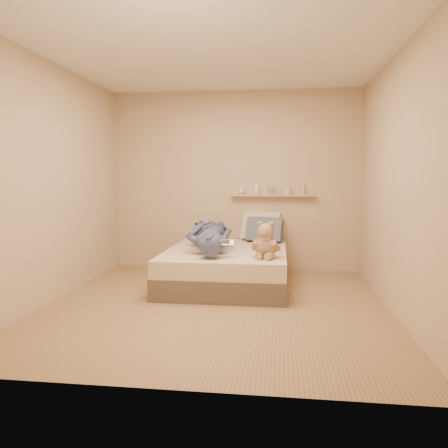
# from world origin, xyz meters

# --- Properties ---
(room) EXTENTS (3.80, 3.80, 3.80)m
(room) POSITION_xyz_m (0.00, 0.00, 1.30)
(room) COLOR #A07A53
(room) RESTS_ON ground
(bed) EXTENTS (1.50, 1.90, 0.45)m
(bed) POSITION_xyz_m (0.00, 0.93, 0.22)
(bed) COLOR brown
(bed) RESTS_ON floor
(game_console) EXTENTS (0.20, 0.11, 0.07)m
(game_console) POSITION_xyz_m (0.05, 0.35, 0.62)
(game_console) COLOR #AAACB1
(game_console) RESTS_ON bed
(teddy_bear) EXTENTS (0.34, 0.34, 0.42)m
(teddy_bear) POSITION_xyz_m (0.51, 0.39, 0.62)
(teddy_bear) COLOR tan
(teddy_bear) RESTS_ON bed
(dark_plush) EXTENTS (0.19, 0.19, 0.29)m
(dark_plush) POSITION_xyz_m (-0.44, 1.41, 0.57)
(dark_plush) COLOR black
(dark_plush) RESTS_ON bed
(pillow_cream) EXTENTS (0.61, 0.42, 0.43)m
(pillow_cream) POSITION_xyz_m (0.40, 1.76, 0.65)
(pillow_cream) COLOR #C5B49C
(pillow_cream) RESTS_ON bed
(pillow_grey) EXTENTS (0.55, 0.37, 0.37)m
(pillow_grey) POSITION_xyz_m (0.45, 1.62, 0.62)
(pillow_grey) COLOR slate
(pillow_grey) RESTS_ON bed
(person) EXTENTS (0.80, 1.64, 0.38)m
(person) POSITION_xyz_m (-0.21, 0.91, 0.64)
(person) COLOR #45496C
(person) RESTS_ON bed
(wall_shelf) EXTENTS (1.20, 0.12, 0.03)m
(wall_shelf) POSITION_xyz_m (0.55, 1.84, 1.10)
(wall_shelf) COLOR tan
(wall_shelf) RESTS_ON wall_back
(shelf_bottles) EXTENTS (0.97, 0.13, 0.18)m
(shelf_bottles) POSITION_xyz_m (0.40, 1.84, 1.18)
(shelf_bottles) COLOR silver
(shelf_bottles) RESTS_ON wall_shelf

